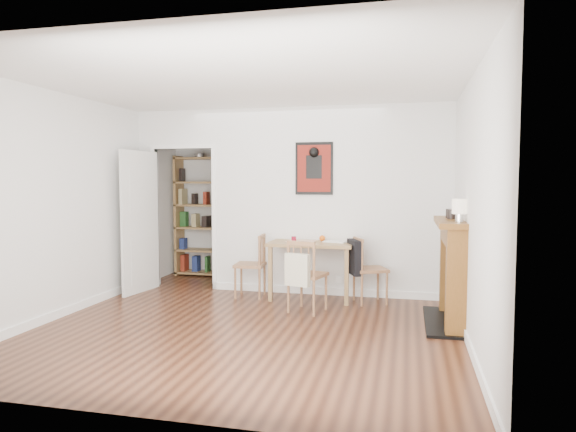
% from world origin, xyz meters
% --- Properties ---
extents(ground, '(5.20, 5.20, 0.00)m').
position_xyz_m(ground, '(0.00, 0.00, 0.00)').
color(ground, '#5A321D').
rests_on(ground, ground).
extents(room_shell, '(5.20, 5.20, 5.20)m').
position_xyz_m(room_shell, '(0.10, 1.34, 1.30)').
color(room_shell, silver).
rests_on(room_shell, ground).
extents(dining_table, '(1.12, 0.71, 0.77)m').
position_xyz_m(dining_table, '(0.42, 1.10, 0.67)').
color(dining_table, '#A1834B').
rests_on(dining_table, ground).
extents(chair_left, '(0.46, 0.46, 0.86)m').
position_xyz_m(chair_left, '(-0.42, 0.99, 0.43)').
color(chair_left, '#9F6F4A').
rests_on(chair_left, ground).
extents(chair_right, '(0.60, 0.56, 0.86)m').
position_xyz_m(chair_right, '(1.18, 1.00, 0.44)').
color(chair_right, '#9F6F4A').
rests_on(chair_right, ground).
extents(chair_front, '(0.54, 0.58, 0.88)m').
position_xyz_m(chair_front, '(0.49, 0.39, 0.45)').
color(chair_front, '#9F6F4A').
rests_on(chair_front, ground).
extents(bookshelf, '(0.84, 0.34, 1.99)m').
position_xyz_m(bookshelf, '(-1.70, 2.36, 0.98)').
color(bookshelf, '#A1834B').
rests_on(bookshelf, ground).
extents(fireplace, '(0.45, 1.25, 1.16)m').
position_xyz_m(fireplace, '(2.16, 0.25, 0.62)').
color(fireplace, brown).
rests_on(fireplace, ground).
extents(red_glass, '(0.06, 0.06, 0.08)m').
position_xyz_m(red_glass, '(0.20, 0.96, 0.81)').
color(red_glass, maroon).
rests_on(red_glass, dining_table).
extents(orange_fruit, '(0.08, 0.08, 0.08)m').
position_xyz_m(orange_fruit, '(0.54, 1.20, 0.81)').
color(orange_fruit, '#EE5F0C').
rests_on(orange_fruit, dining_table).
extents(placemat, '(0.41, 0.32, 0.00)m').
position_xyz_m(placemat, '(0.26, 1.15, 0.77)').
color(placemat, '#F0DFC6').
rests_on(placemat, dining_table).
extents(notebook, '(0.35, 0.29, 0.01)m').
position_xyz_m(notebook, '(0.74, 1.14, 0.77)').
color(notebook, white).
rests_on(notebook, dining_table).
extents(mantel_lamp, '(0.15, 0.15, 0.24)m').
position_xyz_m(mantel_lamp, '(2.18, -0.13, 1.31)').
color(mantel_lamp, silver).
rests_on(mantel_lamp, fireplace).
extents(ceramic_jar_a, '(0.09, 0.09, 0.11)m').
position_xyz_m(ceramic_jar_a, '(2.13, 0.30, 1.21)').
color(ceramic_jar_a, black).
rests_on(ceramic_jar_a, fireplace).
extents(ceramic_jar_b, '(0.08, 0.08, 0.10)m').
position_xyz_m(ceramic_jar_b, '(2.13, 0.50, 1.21)').
color(ceramic_jar_b, black).
rests_on(ceramic_jar_b, fireplace).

